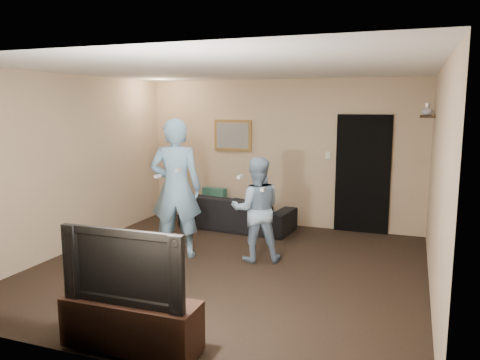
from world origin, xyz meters
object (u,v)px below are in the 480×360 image
at_px(wii_player_left, 176,188).
at_px(wii_player_right, 256,209).
at_px(sofa, 237,212).
at_px(tv_console, 132,324).
at_px(television, 129,264).

bearing_deg(wii_player_left, wii_player_right, 10.97).
bearing_deg(sofa, tv_console, 103.72).
relative_size(wii_player_left, wii_player_right, 1.36).
bearing_deg(tv_console, wii_player_right, 83.56).
distance_m(television, wii_player_left, 2.65).
bearing_deg(wii_player_right, tv_console, -95.33).
distance_m(tv_console, television, 0.55).
relative_size(sofa, tv_console, 1.60).
xyz_separation_m(tv_console, wii_player_left, (-0.88, 2.49, 0.74)).
distance_m(sofa, wii_player_left, 1.88).
bearing_deg(wii_player_left, television, -70.63).
xyz_separation_m(tv_console, wii_player_right, (0.25, 2.71, 0.48)).
bearing_deg(tv_console, wii_player_left, 108.27).
xyz_separation_m(television, wii_player_left, (-0.88, 2.49, 0.19)).
distance_m(sofa, television, 4.29).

